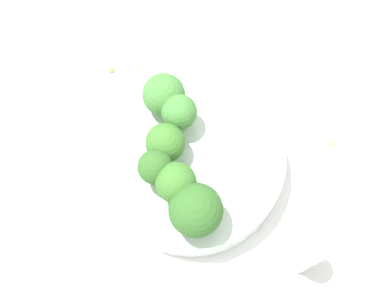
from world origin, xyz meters
The scene contains 13 objects.
ground_plane centered at (0.00, 0.00, 0.00)m, with size 3.00×3.00×0.00m, color white.
bowl centered at (0.00, 0.00, 0.02)m, with size 0.21×0.21×0.05m, color silver.
broccoli_floret_0 centered at (-0.01, 0.04, 0.08)m, with size 0.04×0.04×0.05m.
broccoli_floret_1 centered at (-0.02, -0.04, 0.09)m, with size 0.04×0.04×0.06m.
broccoli_floret_2 centered at (-0.04, -0.02, 0.08)m, with size 0.04×0.04×0.06m.
broccoli_floret_3 centered at (-0.01, -0.07, 0.09)m, with size 0.06×0.06×0.07m.
broccoli_floret_4 centered at (-0.02, 0.07, 0.08)m, with size 0.05×0.05×0.05m.
broccoli_floret_5 centered at (-0.03, 0.01, 0.08)m, with size 0.04×0.04×0.05m.
pepper_shaker centered at (0.10, -0.13, 0.04)m, with size 0.03×0.03×0.08m.
almond_crumb_0 centered at (0.18, 0.00, 0.00)m, with size 0.01×0.00×0.01m, color #AD7F4C.
almond_crumb_1 centered at (-0.04, 0.15, 0.00)m, with size 0.01×0.00×0.01m, color tan.
almond_crumb_2 centered at (0.12, -0.10, 0.00)m, with size 0.01×0.00×0.01m, color tan.
almond_crumb_3 centered at (-0.08, 0.15, 0.00)m, with size 0.01×0.01×0.01m, color olive.
Camera 1 is at (-0.04, -0.20, 0.61)m, focal length 50.00 mm.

